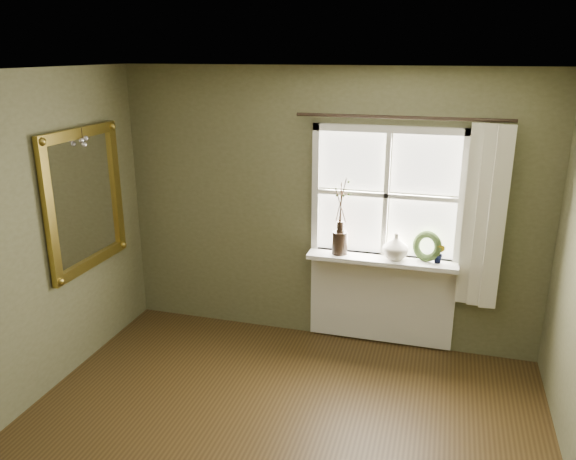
{
  "coord_description": "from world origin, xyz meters",
  "views": [
    {
      "loc": [
        1.05,
        -2.72,
        2.72
      ],
      "look_at": [
        -0.18,
        1.55,
        1.3
      ],
      "focal_mm": 35.0,
      "sensor_mm": 36.0,
      "label": 1
    }
  ],
  "objects_px": {
    "wreath": "(427,249)",
    "gilt_mirror": "(85,199)",
    "dark_jug": "(340,243)",
    "cream_vase": "(396,246)"
  },
  "relations": [
    {
      "from": "cream_vase",
      "to": "gilt_mirror",
      "type": "height_order",
      "value": "gilt_mirror"
    },
    {
      "from": "wreath",
      "to": "gilt_mirror",
      "type": "height_order",
      "value": "gilt_mirror"
    },
    {
      "from": "gilt_mirror",
      "to": "wreath",
      "type": "bearing_deg",
      "value": 15.59
    },
    {
      "from": "dark_jug",
      "to": "gilt_mirror",
      "type": "distance_m",
      "value": 2.3
    },
    {
      "from": "wreath",
      "to": "cream_vase",
      "type": "bearing_deg",
      "value": -146.7
    },
    {
      "from": "dark_jug",
      "to": "gilt_mirror",
      "type": "bearing_deg",
      "value": -160.05
    },
    {
      "from": "cream_vase",
      "to": "wreath",
      "type": "xyz_separation_m",
      "value": [
        0.27,
        0.04,
        -0.01
      ]
    },
    {
      "from": "wreath",
      "to": "gilt_mirror",
      "type": "relative_size",
      "value": 0.22
    },
    {
      "from": "dark_jug",
      "to": "cream_vase",
      "type": "height_order",
      "value": "cream_vase"
    },
    {
      "from": "dark_jug",
      "to": "gilt_mirror",
      "type": "relative_size",
      "value": 0.17
    }
  ]
}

